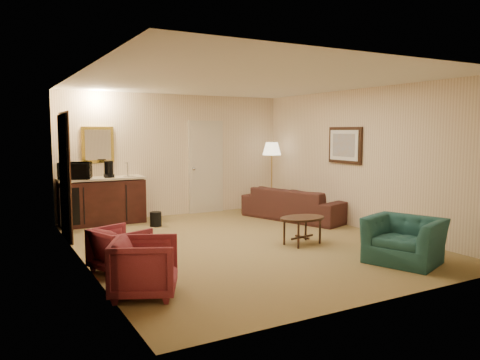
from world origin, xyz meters
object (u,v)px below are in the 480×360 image
Objects in this scene: microwave at (75,169)px; coffee_maker at (109,169)px; sofa at (295,199)px; rose_chair_near at (120,247)px; wetbar_cabinet at (102,201)px; teal_armchair at (405,232)px; floor_lamp at (272,177)px; waste_bin at (156,219)px; coffee_table at (302,231)px; rose_chair_far at (145,264)px.

coffee_maker is (0.63, -0.02, -0.03)m from microwave.
sofa reaches higher than rose_chair_near.
teal_armchair is (3.07, -4.77, -0.04)m from wetbar_cabinet.
floor_lamp reaches higher than rose_chair_near.
microwave is at bearing 153.83° from waste_bin.
microwave is (-2.95, 3.17, 0.89)m from coffee_table.
sofa is 2.86m from waste_bin.
wetbar_cabinet is at bearing 175.10° from floor_lamp.
waste_bin is at bearing -7.21° from microwave.
rose_chair_far is 4.33m from microwave.
rose_chair_far is 1.24× the size of microwave.
wetbar_cabinet is 0.64m from coffee_maker.
rose_chair_far reaches higher than coffee_table.
rose_chair_far is 5.84m from floor_lamp.
sofa is 3.11× the size of rose_chair_far.
coffee_table is at bearing -113.71° from floor_lamp.
sofa is at bearing -29.99° from coffee_maker.
coffee_table is 0.49× the size of floor_lamp.
sofa is 1.41× the size of floor_lamp.
waste_bin is at bearing -172.30° from teal_armchair.
floor_lamp reaches higher than coffee_maker.
rose_chair_far is 4.35m from coffee_maker.
wetbar_cabinet is 1.15m from waste_bin.
teal_armchair is 2.95× the size of coffee_maker.
wetbar_cabinet is 4.35m from rose_chair_far.
wetbar_cabinet is 1.04× the size of floor_lamp.
rose_chair_far reaches higher than rose_chair_near.
rose_chair_near is at bearing -98.74° from wetbar_cabinet.
coffee_table is (-1.15, -1.81, -0.21)m from sofa.
floor_lamp is 4.81× the size of coffee_maker.
sofa is (3.60, -1.42, -0.03)m from wetbar_cabinet.
microwave reaches higher than waste_bin.
teal_armchair reaches higher than waste_bin.
wetbar_cabinet is at bearing -30.18° from rose_chair_near.
floor_lamp is 4.25m from microwave.
coffee_maker is at bearing 176.16° from floor_lamp.
coffee_maker is at bearing 17.48° from microwave.
sofa is 3.78m from coffee_maker.
teal_armchair is (-0.53, -3.35, -0.01)m from sofa.
coffee_maker reaches higher than rose_chair_near.
wetbar_cabinet is 5.67m from teal_armchair.
sofa is at bearing -87.34° from rose_chair_near.
microwave reaches higher than rose_chair_far.
coffee_maker is (-3.60, 0.24, 0.30)m from floor_lamp.
coffee_maker is (-2.94, 4.69, 0.66)m from teal_armchair.
sofa reaches higher than coffee_table.
coffee_maker is at bearing 16.34° from rose_chair_far.
teal_armchair is 3.59m from rose_chair_far.
microwave is at bearing -163.96° from teal_armchair.
waste_bin is 1.78m from microwave.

